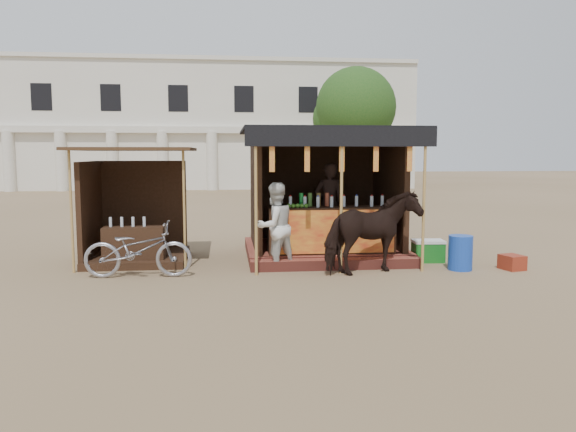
# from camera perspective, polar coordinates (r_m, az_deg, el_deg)

# --- Properties ---
(ground) EXTENTS (120.00, 120.00, 0.00)m
(ground) POSITION_cam_1_polar(r_m,az_deg,el_deg) (9.10, 1.11, -8.02)
(ground) COLOR #846B4C
(ground) RESTS_ON ground
(main_stall) EXTENTS (3.60, 3.61, 2.78)m
(main_stall) POSITION_cam_1_polar(r_m,az_deg,el_deg) (12.35, 3.77, 0.64)
(main_stall) COLOR brown
(main_stall) RESTS_ON ground
(secondary_stall) EXTENTS (2.40, 2.40, 2.38)m
(secondary_stall) POSITION_cam_1_polar(r_m,az_deg,el_deg) (12.23, -15.79, -0.49)
(secondary_stall) COLOR #351E13
(secondary_stall) RESTS_ON ground
(cow) EXTENTS (2.03, 1.49, 1.56)m
(cow) POSITION_cam_1_polar(r_m,az_deg,el_deg) (10.65, 8.52, -1.68)
(cow) COLOR black
(cow) RESTS_ON ground
(motorbike) EXTENTS (1.97, 0.74, 1.02)m
(motorbike) POSITION_cam_1_polar(r_m,az_deg,el_deg) (10.62, -14.98, -3.33)
(motorbike) COLOR #96969E
(motorbike) RESTS_ON ground
(bystander) EXTENTS (1.04, 0.97, 1.71)m
(bystander) POSITION_cam_1_polar(r_m,az_deg,el_deg) (10.87, -1.34, -1.07)
(bystander) COLOR silver
(bystander) RESTS_ON ground
(blue_barrel) EXTENTS (0.56, 0.56, 0.67)m
(blue_barrel) POSITION_cam_1_polar(r_m,az_deg,el_deg) (11.45, 17.11, -3.59)
(blue_barrel) COLOR #173FAC
(blue_barrel) RESTS_ON ground
(red_crate) EXTENTS (0.46, 0.50, 0.29)m
(red_crate) POSITION_cam_1_polar(r_m,az_deg,el_deg) (11.85, 21.81, -4.39)
(red_crate) COLOR maroon
(red_crate) RESTS_ON ground
(cooler) EXTENTS (0.67, 0.49, 0.46)m
(cooler) POSITION_cam_1_polar(r_m,az_deg,el_deg) (12.15, 14.04, -3.44)
(cooler) COLOR #186F1E
(cooler) RESTS_ON ground
(background_building) EXTENTS (26.00, 7.45, 8.18)m
(background_building) POSITION_cam_1_polar(r_m,az_deg,el_deg) (38.73, -7.64, 8.86)
(background_building) COLOR silver
(background_building) RESTS_ON ground
(tree) EXTENTS (4.50, 4.40, 7.00)m
(tree) POSITION_cam_1_polar(r_m,az_deg,el_deg) (31.74, 6.50, 10.62)
(tree) COLOR #382314
(tree) RESTS_ON ground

